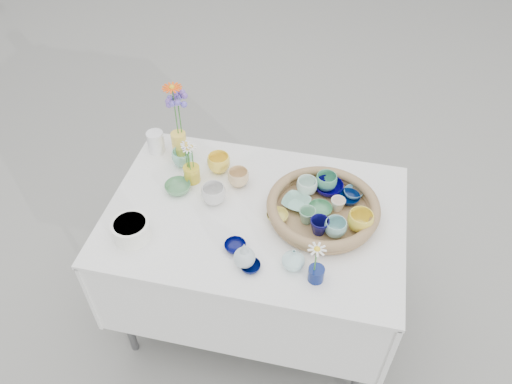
% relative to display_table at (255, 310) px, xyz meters
% --- Properties ---
extents(ground, '(80.00, 80.00, 0.00)m').
position_rel_display_table_xyz_m(ground, '(0.00, 0.00, 0.00)').
color(ground, gray).
extents(display_table, '(1.26, 0.86, 0.77)m').
position_rel_display_table_xyz_m(display_table, '(0.00, 0.00, 0.00)').
color(display_table, white).
rests_on(display_table, ground).
extents(wicker_tray, '(0.47, 0.47, 0.08)m').
position_rel_display_table_xyz_m(wicker_tray, '(0.28, 0.05, 0.80)').
color(wicker_tray, olive).
rests_on(wicker_tray, display_table).
extents(tray_ceramic_0, '(0.15, 0.15, 0.04)m').
position_rel_display_table_xyz_m(tray_ceramic_0, '(0.29, 0.18, 0.80)').
color(tray_ceramic_0, '#060059').
rests_on(tray_ceramic_0, wicker_tray).
extents(tray_ceramic_1, '(0.13, 0.13, 0.03)m').
position_rel_display_table_xyz_m(tray_ceramic_1, '(0.38, 0.14, 0.80)').
color(tray_ceramic_1, '#000F35').
rests_on(tray_ceramic_1, wicker_tray).
extents(tray_ceramic_2, '(0.13, 0.13, 0.08)m').
position_rel_display_table_xyz_m(tray_ceramic_2, '(0.44, -0.01, 0.82)').
color(tray_ceramic_2, yellow).
rests_on(tray_ceramic_2, wicker_tray).
extents(tray_ceramic_3, '(0.12, 0.12, 0.03)m').
position_rel_display_table_xyz_m(tray_ceramic_3, '(0.27, 0.04, 0.80)').
color(tray_ceramic_3, '#418757').
rests_on(tray_ceramic_3, wicker_tray).
extents(tray_ceramic_4, '(0.09, 0.09, 0.07)m').
position_rel_display_table_xyz_m(tray_ceramic_4, '(0.22, -0.02, 0.82)').
color(tray_ceramic_4, '#76AE8A').
rests_on(tray_ceramic_4, wicker_tray).
extents(tray_ceramic_5, '(0.15, 0.15, 0.03)m').
position_rel_display_table_xyz_m(tray_ceramic_5, '(0.17, 0.07, 0.80)').
color(tray_ceramic_5, '#82BAA5').
rests_on(tray_ceramic_5, wicker_tray).
extents(tray_ceramic_6, '(0.10, 0.10, 0.07)m').
position_rel_display_table_xyz_m(tray_ceramic_6, '(0.20, 0.15, 0.82)').
color(tray_ceramic_6, silver).
rests_on(tray_ceramic_6, wicker_tray).
extents(tray_ceramic_7, '(0.07, 0.07, 0.06)m').
position_rel_display_table_xyz_m(tray_ceramic_7, '(0.34, 0.08, 0.81)').
color(tray_ceramic_7, white).
rests_on(tray_ceramic_7, wicker_tray).
extents(tray_ceramic_8, '(0.11, 0.11, 0.03)m').
position_rel_display_table_xyz_m(tray_ceramic_8, '(0.40, 0.18, 0.80)').
color(tray_ceramic_8, '#76C3E5').
rests_on(tray_ceramic_8, wicker_tray).
extents(tray_ceramic_9, '(0.10, 0.10, 0.07)m').
position_rel_display_table_xyz_m(tray_ceramic_9, '(0.28, -0.07, 0.82)').
color(tray_ceramic_9, '#0A0942').
rests_on(tray_ceramic_9, wicker_tray).
extents(tray_ceramic_10, '(0.10, 0.10, 0.03)m').
position_rel_display_table_xyz_m(tray_ceramic_10, '(0.10, -0.03, 0.80)').
color(tray_ceramic_10, '#DBCF57').
rests_on(tray_ceramic_10, wicker_tray).
extents(tray_ceramic_11, '(0.11, 0.11, 0.07)m').
position_rel_display_table_xyz_m(tray_ceramic_11, '(0.34, -0.06, 0.82)').
color(tray_ceramic_11, '#82BEBA').
rests_on(tray_ceramic_11, wicker_tray).
extents(tray_ceramic_12, '(0.11, 0.11, 0.07)m').
position_rel_display_table_xyz_m(tray_ceramic_12, '(0.27, 0.20, 0.82)').
color(tray_ceramic_12, '#479873').
rests_on(tray_ceramic_12, wicker_tray).
extents(loose_ceramic_0, '(0.14, 0.14, 0.08)m').
position_rel_display_table_xyz_m(loose_ceramic_0, '(-0.22, 0.23, 0.81)').
color(loose_ceramic_0, yellow).
rests_on(loose_ceramic_0, display_table).
extents(loose_ceramic_1, '(0.12, 0.12, 0.08)m').
position_rel_display_table_xyz_m(loose_ceramic_1, '(-0.11, 0.16, 0.80)').
color(loose_ceramic_1, '#D8B67F').
rests_on(loose_ceramic_1, display_table).
extents(loose_ceramic_2, '(0.14, 0.14, 0.04)m').
position_rel_display_table_xyz_m(loose_ceramic_2, '(-0.36, 0.06, 0.78)').
color(loose_ceramic_2, '#548F5E').
rests_on(loose_ceramic_2, display_table).
extents(loose_ceramic_3, '(0.11, 0.11, 0.08)m').
position_rel_display_table_xyz_m(loose_ceramic_3, '(-0.19, 0.03, 0.81)').
color(loose_ceramic_3, silver).
rests_on(loose_ceramic_3, display_table).
extents(loose_ceramic_4, '(0.10, 0.10, 0.03)m').
position_rel_display_table_xyz_m(loose_ceramic_4, '(-0.03, -0.21, 0.78)').
color(loose_ceramic_4, '#020544').
rests_on(loose_ceramic_4, display_table).
extents(loose_ceramic_5, '(0.12, 0.12, 0.08)m').
position_rel_display_table_xyz_m(loose_ceramic_5, '(-0.40, 0.23, 0.80)').
color(loose_ceramic_5, '#83CDB3').
rests_on(loose_ceramic_5, display_table).
extents(loose_ceramic_6, '(0.08, 0.08, 0.02)m').
position_rel_display_table_xyz_m(loose_ceramic_6, '(0.05, -0.29, 0.78)').
color(loose_ceramic_6, '#010839').
rests_on(loose_ceramic_6, display_table).
extents(fluted_bowl, '(0.20, 0.20, 0.08)m').
position_rel_display_table_xyz_m(fluted_bowl, '(-0.46, -0.24, 0.81)').
color(fluted_bowl, white).
rests_on(fluted_bowl, display_table).
extents(bud_vase_paleblue, '(0.11, 0.11, 0.13)m').
position_rel_display_table_xyz_m(bud_vase_paleblue, '(0.02, -0.27, 0.83)').
color(bud_vase_paleblue, '#B0C4C7').
rests_on(bud_vase_paleblue, display_table).
extents(bud_vase_seafoam, '(0.10, 0.10, 0.09)m').
position_rel_display_table_xyz_m(bud_vase_seafoam, '(0.20, -0.24, 0.81)').
color(bud_vase_seafoam, silver).
rests_on(bud_vase_seafoam, display_table).
extents(bud_vase_cobalt, '(0.08, 0.08, 0.06)m').
position_rel_display_table_xyz_m(bud_vase_cobalt, '(0.30, -0.28, 0.80)').
color(bud_vase_cobalt, navy).
rests_on(bud_vase_cobalt, display_table).
extents(single_daisy, '(0.10, 0.10, 0.14)m').
position_rel_display_table_xyz_m(single_daisy, '(0.29, -0.29, 0.89)').
color(single_daisy, white).
rests_on(single_daisy, bud_vase_cobalt).
extents(tall_vase_yellow, '(0.09, 0.09, 0.13)m').
position_rel_display_table_xyz_m(tall_vase_yellow, '(-0.43, 0.29, 0.83)').
color(tall_vase_yellow, '#FFD44B').
rests_on(tall_vase_yellow, display_table).
extents(gerbera, '(0.13, 0.13, 0.26)m').
position_rel_display_table_xyz_m(gerbera, '(-0.43, 0.29, 1.02)').
color(gerbera, '#FF500C').
rests_on(gerbera, tall_vase_yellow).
extents(hydrangea, '(0.08, 0.08, 0.25)m').
position_rel_display_table_xyz_m(hydrangea, '(-0.41, 0.30, 0.99)').
color(hydrangea, '#7352BB').
rests_on(hydrangea, tall_vase_yellow).
extents(white_pitcher, '(0.12, 0.09, 0.11)m').
position_rel_display_table_xyz_m(white_pitcher, '(-0.55, 0.30, 0.82)').
color(white_pitcher, white).
rests_on(white_pitcher, display_table).
extents(daisy_cup, '(0.08, 0.08, 0.08)m').
position_rel_display_table_xyz_m(daisy_cup, '(-0.32, 0.14, 0.80)').
color(daisy_cup, yellow).
rests_on(daisy_cup, display_table).
extents(daisy_posy, '(0.08, 0.08, 0.15)m').
position_rel_display_table_xyz_m(daisy_posy, '(-0.33, 0.13, 0.92)').
color(daisy_posy, white).
rests_on(daisy_posy, daisy_cup).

